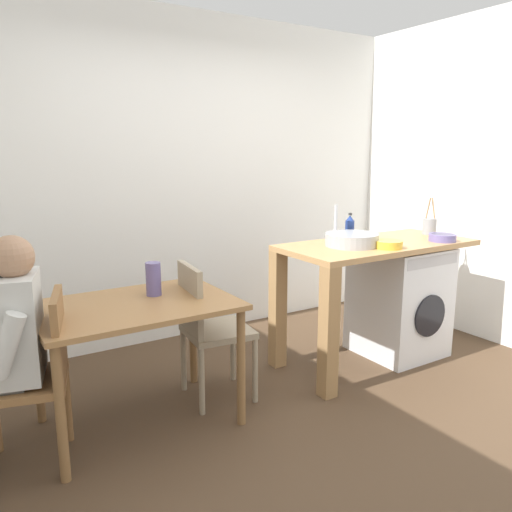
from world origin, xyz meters
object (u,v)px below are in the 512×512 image
object	(u,v)px
washing_machine	(399,300)
colander	(442,237)
chair_person_seat	(39,371)
bottle_tall_green	(350,228)
dining_table	(136,319)
utensil_crock	(429,226)
mixing_bowl	(388,244)
seated_person	(0,344)
vase	(153,279)
chair_opposite	(207,324)

from	to	relation	value
washing_machine	colander	xyz separation A→B (m)	(0.19, -0.22, 0.52)
chair_person_seat	colander	xyz separation A→B (m)	(2.85, -0.14, 0.44)
chair_person_seat	bottle_tall_green	size ratio (longest dim) A/B	4.38
washing_machine	colander	size ratio (longest dim) A/B	4.30
chair_person_seat	bottle_tall_green	bearing A→B (deg)	-68.44
dining_table	utensil_crock	xyz separation A→B (m)	(2.48, 0.01, 0.35)
mixing_bowl	colander	size ratio (longest dim) A/B	0.98
dining_table	chair_person_seat	bearing A→B (deg)	-167.75
seated_person	mixing_bowl	bearing A→B (deg)	-79.08
dining_table	seated_person	bearing A→B (deg)	-173.68
chair_person_seat	mixing_bowl	size ratio (longest dim) A/B	4.57
seated_person	vase	size ratio (longest dim) A/B	5.99
mixing_bowl	seated_person	bearing A→B (deg)	176.13
seated_person	colander	world-z (taller)	seated_person
seated_person	utensil_crock	world-z (taller)	utensil_crock
seated_person	washing_machine	bearing A→B (deg)	-74.57
chair_opposite	mixing_bowl	world-z (taller)	mixing_bowl
washing_machine	colander	world-z (taller)	colander
seated_person	bottle_tall_green	size ratio (longest dim) A/B	5.83
washing_machine	mixing_bowl	bearing A→B (deg)	-151.61
mixing_bowl	colander	distance (m)	0.55
bottle_tall_green	mixing_bowl	size ratio (longest dim) A/B	1.04
vase	bottle_tall_green	bearing A→B (deg)	1.92
vase	dining_table	bearing A→B (deg)	-146.31
utensil_crock	vase	distance (m)	2.34
chair_person_seat	washing_machine	world-z (taller)	chair_person_seat
bottle_tall_green	chair_opposite	bearing A→B (deg)	-175.71
dining_table	washing_machine	size ratio (longest dim) A/B	1.28
seated_person	washing_machine	xyz separation A→B (m)	(2.82, 0.03, -0.24)
dining_table	mixing_bowl	distance (m)	1.79
bottle_tall_green	colander	bearing A→B (deg)	-37.03
bottle_tall_green	utensil_crock	bearing A→B (deg)	-11.38
seated_person	bottle_tall_green	world-z (taller)	seated_person
dining_table	seated_person	xyz separation A→B (m)	(-0.70, -0.08, 0.03)
seated_person	mixing_bowl	xyz separation A→B (m)	(2.45, -0.17, 0.28)
dining_table	mixing_bowl	size ratio (longest dim) A/B	5.59
colander	vase	world-z (taller)	colander
utensil_crock	dining_table	bearing A→B (deg)	-179.86
utensil_crock	vase	world-z (taller)	utensil_crock
chair_opposite	chair_person_seat	bearing A→B (deg)	-73.90
chair_opposite	seated_person	distance (m)	1.20
chair_person_seat	bottle_tall_green	distance (m)	2.37
chair_person_seat	bottle_tall_green	xyz separation A→B (m)	(2.30, 0.27, 0.51)
chair_person_seat	dining_table	bearing A→B (deg)	-62.96
dining_table	mixing_bowl	bearing A→B (deg)	-7.94
chair_person_seat	mixing_bowl	distance (m)	2.34
chair_opposite	bottle_tall_green	bearing A→B (deg)	100.58
seated_person	vase	xyz separation A→B (m)	(0.85, 0.18, 0.17)
chair_opposite	bottle_tall_green	size ratio (longest dim) A/B	4.38
chair_person_seat	seated_person	xyz separation A→B (m)	(-0.16, 0.04, 0.16)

